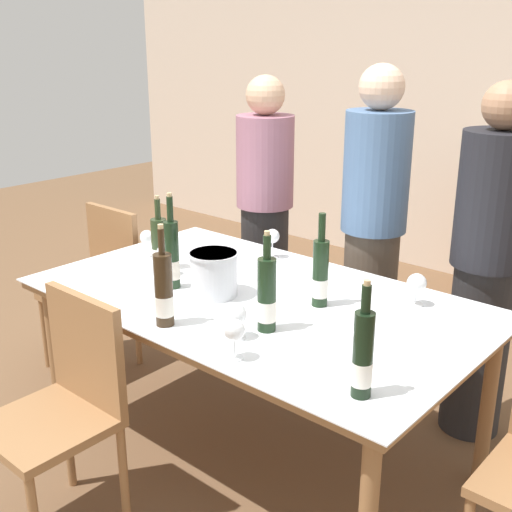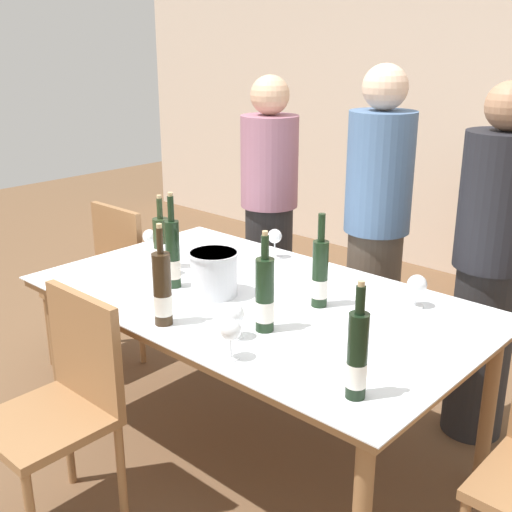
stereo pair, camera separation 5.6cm
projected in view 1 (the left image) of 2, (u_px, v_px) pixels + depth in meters
The scene contains 20 objects.
ground_plane at pixel (256, 450), 2.95m from camera, with size 12.00×12.00×0.00m, color brown.
dining_table at pixel (256, 310), 2.73m from camera, with size 1.91×1.12×0.77m.
ice_bucket at pixel (214, 273), 2.69m from camera, with size 0.21×0.21×0.19m.
wine_bottle_0 at pixel (267, 296), 2.35m from camera, with size 0.07×0.07×0.39m.
wine_bottle_1 at pixel (159, 245), 3.00m from camera, with size 0.08×0.08×0.35m.
wine_bottle_2 at pixel (363, 356), 1.91m from camera, with size 0.06×0.06×0.38m.
wine_bottle_3 at pixel (320, 274), 2.57m from camera, with size 0.07×0.07×0.39m.
wine_bottle_4 at pixel (172, 256), 2.76m from camera, with size 0.06×0.06×0.42m.
wine_bottle_5 at pixel (164, 292), 2.40m from camera, with size 0.07×0.07×0.40m.
wine_glass_0 at pixel (272, 237), 3.15m from camera, with size 0.07×0.07×0.15m.
wine_glass_1 at pixel (236, 315), 2.30m from camera, with size 0.08×0.08×0.13m.
wine_glass_2 at pixel (417, 284), 2.59m from camera, with size 0.08×0.08×0.14m.
wine_glass_3 at pixel (164, 254), 2.92m from camera, with size 0.07×0.07×0.14m.
wine_glass_4 at pixel (147, 238), 3.15m from camera, with size 0.07×0.07×0.14m.
wine_glass_5 at pixel (234, 331), 2.15m from camera, with size 0.07×0.07×0.14m.
chair_left_end at pixel (100, 278), 3.62m from camera, with size 0.42×0.42×0.90m.
chair_near_front at pixel (65, 399), 2.37m from camera, with size 0.42×0.42×0.92m.
person_host at pixel (265, 216), 3.75m from camera, with size 0.33×0.33×1.61m.
person_guest_left at pixel (373, 234), 3.27m from camera, with size 0.33×0.33×1.69m.
person_guest_right at pixel (487, 268), 2.88m from camera, with size 0.33×0.33×1.64m.
Camera 1 is at (1.65, -1.89, 1.80)m, focal length 45.00 mm.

